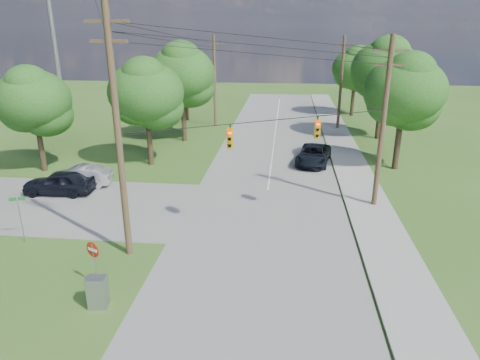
# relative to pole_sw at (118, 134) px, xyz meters

# --- Properties ---
(ground) EXTENTS (140.00, 140.00, 0.00)m
(ground) POSITION_rel_pole_sw_xyz_m (4.60, -0.40, -6.23)
(ground) COLOR #35581D
(ground) RESTS_ON ground
(main_road) EXTENTS (10.00, 100.00, 0.03)m
(main_road) POSITION_rel_pole_sw_xyz_m (6.60, 4.60, -6.21)
(main_road) COLOR gray
(main_road) RESTS_ON ground
(sidewalk_east) EXTENTS (2.60, 100.00, 0.12)m
(sidewalk_east) POSITION_rel_pole_sw_xyz_m (13.30, 4.60, -6.17)
(sidewalk_east) COLOR gray
(sidewalk_east) RESTS_ON ground
(pole_sw) EXTENTS (2.00, 0.32, 12.00)m
(pole_sw) POSITION_rel_pole_sw_xyz_m (0.00, 0.00, 0.00)
(pole_sw) COLOR brown
(pole_sw) RESTS_ON ground
(pole_ne) EXTENTS (2.00, 0.32, 10.50)m
(pole_ne) POSITION_rel_pole_sw_xyz_m (13.50, 7.60, -0.76)
(pole_ne) COLOR brown
(pole_ne) RESTS_ON ground
(pole_north_e) EXTENTS (2.00, 0.32, 10.00)m
(pole_north_e) POSITION_rel_pole_sw_xyz_m (13.50, 29.60, -1.10)
(pole_north_e) COLOR brown
(pole_north_e) RESTS_ON ground
(pole_north_w) EXTENTS (2.00, 0.32, 10.00)m
(pole_north_w) POSITION_rel_pole_sw_xyz_m (-0.40, 29.60, -1.10)
(pole_north_w) COLOR brown
(pole_north_w) RESTS_ON ground
(power_lines) EXTENTS (13.93, 29.62, 4.93)m
(power_lines) POSITION_rel_pole_sw_xyz_m (6.10, 11.14, 2.93)
(power_lines) COLOR black
(power_lines) RESTS_ON ground
(traffic_signals) EXTENTS (4.91, 3.27, 1.05)m
(traffic_signals) POSITION_rel_pole_sw_xyz_m (7.15, 4.03, -0.73)
(traffic_signals) COLOR #C4970B
(traffic_signals) RESTS_ON ground
(tree_w_near) EXTENTS (6.00, 6.00, 8.40)m
(tree_w_near) POSITION_rel_pole_sw_xyz_m (-3.40, 14.60, -0.30)
(tree_w_near) COLOR #453422
(tree_w_near) RESTS_ON ground
(tree_w_mid) EXTENTS (6.40, 6.40, 9.22)m
(tree_w_mid) POSITION_rel_pole_sw_xyz_m (-2.40, 22.60, 0.35)
(tree_w_mid) COLOR #453422
(tree_w_mid) RESTS_ON ground
(tree_w_far) EXTENTS (6.00, 6.00, 8.73)m
(tree_w_far) POSITION_rel_pole_sw_xyz_m (-4.40, 32.60, 0.02)
(tree_w_far) COLOR #453422
(tree_w_far) RESTS_ON ground
(tree_e_near) EXTENTS (6.20, 6.20, 8.81)m
(tree_e_near) POSITION_rel_pole_sw_xyz_m (16.60, 15.60, 0.02)
(tree_e_near) COLOR #453422
(tree_e_near) RESTS_ON ground
(tree_e_mid) EXTENTS (6.60, 6.60, 9.64)m
(tree_e_mid) POSITION_rel_pole_sw_xyz_m (17.10, 25.60, 0.68)
(tree_e_mid) COLOR #453422
(tree_e_mid) RESTS_ON ground
(tree_e_far) EXTENTS (5.80, 5.80, 8.32)m
(tree_e_far) POSITION_rel_pole_sw_xyz_m (16.10, 37.60, -0.31)
(tree_e_far) COLOR #453422
(tree_e_far) RESTS_ON ground
(tree_cross_n) EXTENTS (5.60, 5.60, 7.91)m
(tree_cross_n) POSITION_rel_pole_sw_xyz_m (-11.40, 12.10, -0.63)
(tree_cross_n) COLOR #453422
(tree_cross_n) RESTS_ON ground
(car_cross_dark) EXTENTS (4.80, 2.13, 1.61)m
(car_cross_dark) POSITION_rel_pole_sw_xyz_m (-7.58, 7.37, -5.39)
(car_cross_dark) COLOR black
(car_cross_dark) RESTS_ON cross_road
(car_cross_silver) EXTENTS (4.73, 2.37, 1.49)m
(car_cross_silver) POSITION_rel_pole_sw_xyz_m (-6.88, 8.90, -5.45)
(car_cross_silver) COLOR #A6A9AD
(car_cross_silver) RESTS_ON cross_road
(car_main_north) EXTENTS (3.46, 5.78, 1.50)m
(car_main_north) POSITION_rel_pole_sw_xyz_m (10.10, 16.25, -5.45)
(car_main_north) COLOR black
(car_main_north) RESTS_ON main_road
(control_cabinet) EXTENTS (0.83, 0.65, 1.38)m
(control_cabinet) POSITION_rel_pole_sw_xyz_m (0.29, -4.40, -5.54)
(control_cabinet) COLOR gray
(control_cabinet) RESTS_ON ground
(do_not_enter_sign) EXTENTS (0.67, 0.33, 2.18)m
(do_not_enter_sign) POSITION_rel_pole_sw_xyz_m (-0.42, -2.97, -4.63)
(do_not_enter_sign) COLOR gray
(do_not_enter_sign) RESTS_ON ground
(street_name_sign) EXTENTS (0.72, 0.34, 2.58)m
(street_name_sign) POSITION_rel_pole_sw_xyz_m (-6.03, 0.60, -4.58)
(street_name_sign) COLOR gray
(street_name_sign) RESTS_ON ground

